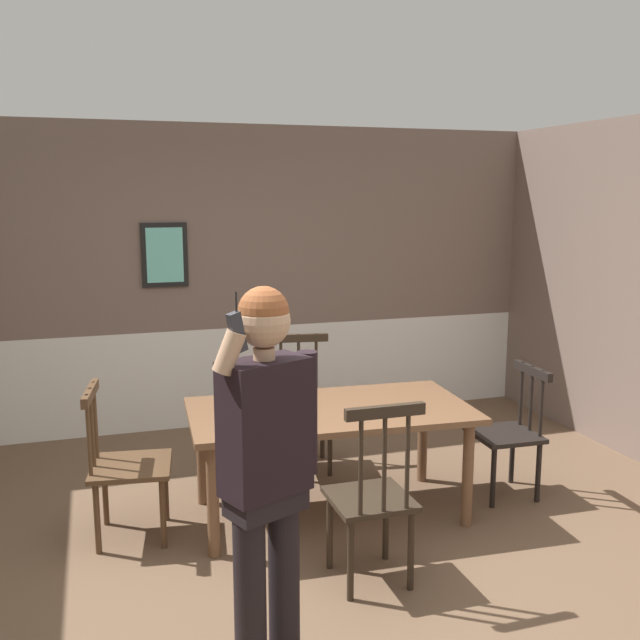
% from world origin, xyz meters
% --- Properties ---
extents(ground_plane, '(6.61, 6.61, 0.00)m').
position_xyz_m(ground_plane, '(0.00, 0.00, 0.00)').
color(ground_plane, brown).
extents(room_back_partition, '(6.01, 0.17, 2.66)m').
position_xyz_m(room_back_partition, '(-0.00, 2.81, 1.28)').
color(room_back_partition, '#756056').
rests_on(room_back_partition, ground_plane).
extents(dining_table, '(1.84, 1.04, 0.72)m').
position_xyz_m(dining_table, '(0.36, 0.70, 0.64)').
color(dining_table, brown).
rests_on(dining_table, ground_plane).
extents(chair_near_window, '(0.42, 0.42, 1.03)m').
position_xyz_m(chair_near_window, '(0.31, -0.15, 0.49)').
color(chair_near_window, '#2D2319').
rests_on(chair_near_window, ground_plane).
extents(chair_by_doorway, '(0.53, 0.53, 0.95)m').
position_xyz_m(chair_by_doorway, '(-0.92, 0.78, 0.47)').
color(chair_by_doorway, '#513823').
rests_on(chair_by_doorway, ground_plane).
extents(chair_at_table_head, '(0.52, 0.52, 1.00)m').
position_xyz_m(chair_at_table_head, '(0.41, 1.56, 0.49)').
color(chair_at_table_head, '#2D2319').
rests_on(chair_at_table_head, ground_plane).
extents(chair_opposite_corner, '(0.44, 0.44, 0.91)m').
position_xyz_m(chair_opposite_corner, '(1.64, 0.63, 0.45)').
color(chair_opposite_corner, black).
rests_on(chair_opposite_corner, ground_plane).
extents(person_figure, '(0.49, 0.33, 1.70)m').
position_xyz_m(person_figure, '(-0.38, -0.65, 0.97)').
color(person_figure, black).
rests_on(person_figure, ground_plane).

